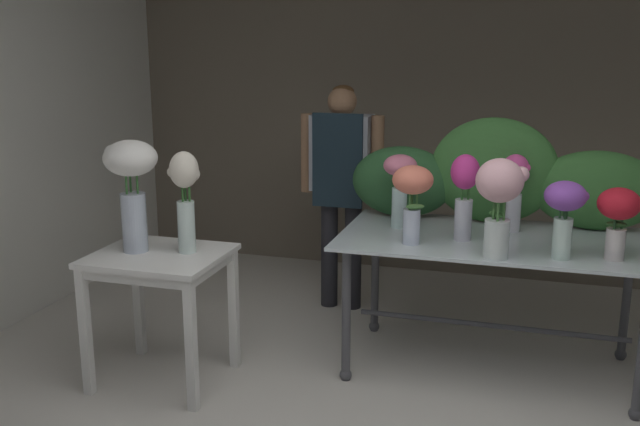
% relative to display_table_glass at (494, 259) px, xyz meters
% --- Properties ---
extents(ground_plane, '(7.93, 7.93, 0.00)m').
position_rel_display_table_glass_xyz_m(ground_plane, '(-0.34, 0.02, -0.68)').
color(ground_plane, beige).
extents(wall_back, '(5.72, 0.12, 2.63)m').
position_rel_display_table_glass_xyz_m(wall_back, '(-0.34, 1.82, 0.64)').
color(wall_back, '#706656').
rests_on(wall_back, ground).
extents(wall_left, '(0.12, 3.73, 2.63)m').
position_rel_display_table_glass_xyz_m(wall_left, '(-3.20, 0.02, 0.64)').
color(wall_left, silver).
rests_on(wall_left, ground).
extents(display_table_glass, '(1.73, 0.95, 0.81)m').
position_rel_display_table_glass_xyz_m(display_table_glass, '(0.00, 0.00, 0.00)').
color(display_table_glass, silver).
rests_on(display_table_glass, ground).
extents(side_table_white, '(0.71, 0.62, 0.75)m').
position_rel_display_table_glass_xyz_m(side_table_white, '(-1.75, -0.66, -0.03)').
color(side_table_white, white).
rests_on(side_table_white, ground).
extents(florist, '(0.59, 0.24, 1.59)m').
position_rel_display_table_glass_xyz_m(florist, '(-1.10, 0.75, 0.30)').
color(florist, '#232328').
rests_on(florist, ground).
extents(foliage_backdrop, '(1.82, 0.27, 0.64)m').
position_rel_display_table_glass_xyz_m(foliage_backdrop, '(-0.01, 0.35, 0.39)').
color(foliage_backdrop, '#28562D').
rests_on(foliage_backdrop, display_table_glass).
extents(vase_violet_peonies, '(0.22, 0.21, 0.40)m').
position_rel_display_table_glass_xyz_m(vase_violet_peonies, '(0.35, -0.31, 0.38)').
color(vase_violet_peonies, silver).
rests_on(vase_violet_peonies, display_table_glass).
extents(vase_rosy_ranunculus, '(0.20, 0.20, 0.44)m').
position_rel_display_table_glass_xyz_m(vase_rosy_ranunculus, '(-0.56, 0.07, 0.40)').
color(vase_rosy_ranunculus, silver).
rests_on(vase_rosy_ranunculus, display_table_glass).
extents(vase_fuchsia_snapdragons, '(0.16, 0.16, 0.45)m').
position_rel_display_table_glass_xyz_m(vase_fuchsia_snapdragons, '(0.08, 0.18, 0.38)').
color(vase_fuchsia_snapdragons, silver).
rests_on(vase_fuchsia_snapdragons, display_table_glass).
extents(vase_crimson_dahlias, '(0.21, 0.21, 0.37)m').
position_rel_display_table_glass_xyz_m(vase_crimson_dahlias, '(0.61, -0.25, 0.36)').
color(vase_crimson_dahlias, silver).
rests_on(vase_crimson_dahlias, display_table_glass).
extents(vase_blush_anemones, '(0.26, 0.24, 0.51)m').
position_rel_display_table_glass_xyz_m(vase_blush_anemones, '(0.03, -0.39, 0.45)').
color(vase_blush_anemones, silver).
rests_on(vase_blush_anemones, display_table_glass).
extents(vase_magenta_stock, '(0.16, 0.16, 0.48)m').
position_rel_display_table_glass_xyz_m(vase_magenta_stock, '(-0.17, -0.10, 0.40)').
color(vase_magenta_stock, silver).
rests_on(vase_magenta_stock, display_table_glass).
extents(vase_coral_hydrangea, '(0.22, 0.22, 0.43)m').
position_rel_display_table_glass_xyz_m(vase_coral_hydrangea, '(-0.43, -0.26, 0.41)').
color(vase_coral_hydrangea, silver).
rests_on(vase_coral_hydrangea, display_table_glass).
extents(vase_white_roses_tall, '(0.29, 0.29, 0.62)m').
position_rel_display_table_glass_xyz_m(vase_white_roses_tall, '(-1.89, -0.66, 0.47)').
color(vase_white_roses_tall, silver).
rests_on(vase_white_roses_tall, side_table_white).
extents(vase_cream_lisianthus_tall, '(0.18, 0.16, 0.56)m').
position_rel_display_table_glass_xyz_m(vase_cream_lisianthus_tall, '(-1.61, -0.60, 0.40)').
color(vase_cream_lisianthus_tall, silver).
rests_on(vase_cream_lisianthus_tall, side_table_white).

